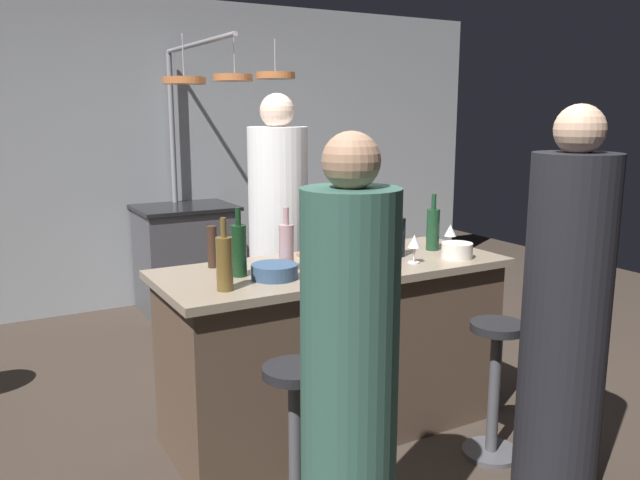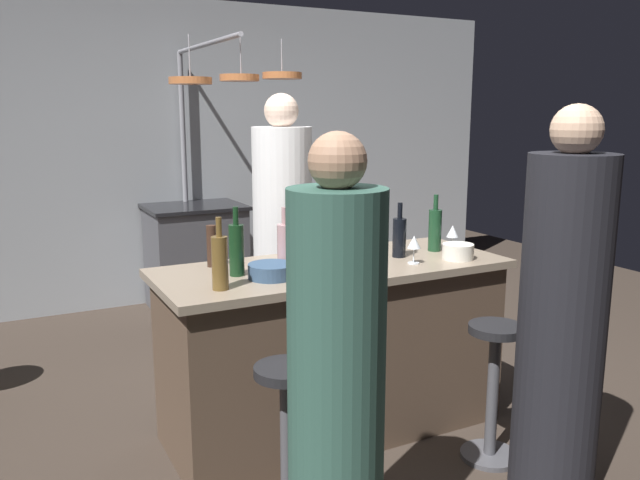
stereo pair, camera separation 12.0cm
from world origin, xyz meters
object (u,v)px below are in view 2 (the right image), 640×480
(pepper_mill, at_px, (212,246))
(wine_bottle_green, at_px, (435,229))
(wine_bottle_dark, at_px, (399,236))
(guest_right, at_px, (562,325))
(wine_glass_by_chef, at_px, (376,229))
(stove_range, at_px, (196,257))
(mixing_bowl_blue, at_px, (271,271))
(chef, at_px, (283,245))
(bar_stool_left, at_px, (287,437))
(mixing_bowl_ceramic, at_px, (458,252))
(guest_left, at_px, (336,383))
(wine_bottle_red, at_px, (237,249))
(wine_glass_near_left_guest, at_px, (453,233))
(wine_bottle_rose, at_px, (284,246))
(wine_bottle_amber, at_px, (220,262))
(cutting_board, at_px, (333,256))
(wine_glass_near_right_guest, at_px, (414,244))
(bar_stool_right, at_px, (493,386))

(pepper_mill, relative_size, wine_bottle_green, 0.66)
(wine_bottle_dark, bearing_deg, guest_right, -80.82)
(wine_glass_by_chef, bearing_deg, wine_bottle_green, -46.63)
(stove_range, bearing_deg, mixing_bowl_blue, -98.65)
(wine_bottle_green, bearing_deg, chef, 122.01)
(bar_stool_left, xyz_separation_m, mixing_bowl_ceramic, (1.19, 0.42, 0.56))
(guest_left, bearing_deg, wine_bottle_red, 89.50)
(chef, relative_size, wine_glass_near_left_guest, 12.16)
(wine_bottle_rose, xyz_separation_m, wine_glass_near_left_guest, (1.01, -0.03, -0.02))
(wine_bottle_amber, distance_m, mixing_bowl_blue, 0.30)
(cutting_board, xyz_separation_m, wine_bottle_red, (-0.59, -0.13, 0.12))
(chef, distance_m, bar_stool_left, 1.71)
(wine_bottle_rose, height_order, mixing_bowl_ceramic, wine_bottle_rose)
(wine_glass_near_right_guest, bearing_deg, mixing_bowl_ceramic, -4.73)
(wine_bottle_rose, bearing_deg, stove_range, 83.65)
(wine_glass_by_chef, relative_size, mixing_bowl_ceramic, 0.89)
(wine_glass_by_chef, height_order, mixing_bowl_ceramic, wine_glass_by_chef)
(chef, height_order, cutting_board, chef)
(stove_range, height_order, mixing_bowl_blue, mixing_bowl_blue)
(wine_glass_by_chef, xyz_separation_m, mixing_bowl_ceramic, (0.21, -0.47, -0.06))
(wine_bottle_green, bearing_deg, wine_glass_near_left_guest, -34.33)
(bar_stool_right, bearing_deg, mixing_bowl_ceramic, 76.23)
(wine_bottle_green, bearing_deg, wine_bottle_rose, -178.41)
(cutting_board, bearing_deg, wine_glass_by_chef, 19.72)
(bar_stool_right, distance_m, wine_bottle_dark, 0.89)
(wine_bottle_amber, bearing_deg, wine_glass_by_chef, 22.71)
(wine_bottle_dark, bearing_deg, wine_glass_near_left_guest, -3.13)
(wine_bottle_dark, bearing_deg, mixing_bowl_blue, -172.83)
(cutting_board, relative_size, wine_glass_by_chef, 2.19)
(wine_bottle_green, distance_m, wine_bottle_rose, 0.93)
(wine_bottle_red, distance_m, wine_glass_by_chef, 0.97)
(stove_range, distance_m, guest_left, 3.48)
(bar_stool_left, bearing_deg, wine_glass_by_chef, 42.40)
(wine_bottle_rose, bearing_deg, guest_right, -50.14)
(wine_bottle_green, relative_size, mixing_bowl_blue, 1.45)
(bar_stool_right, bearing_deg, wine_glass_near_left_guest, 71.31)
(pepper_mill, bearing_deg, chef, 43.76)
(stove_range, height_order, wine_bottle_red, wine_bottle_red)
(wine_glass_near_left_guest, height_order, wine_glass_near_right_guest, same)
(stove_range, distance_m, chef, 1.61)
(wine_bottle_amber, bearing_deg, wine_bottle_dark, 9.53)
(cutting_board, bearing_deg, wine_bottle_dark, -25.51)
(bar_stool_left, xyz_separation_m, wine_bottle_amber, (-0.11, 0.43, 0.65))
(cutting_board, bearing_deg, wine_bottle_amber, -155.91)
(wine_bottle_red, xyz_separation_m, wine_glass_near_left_guest, (1.25, -0.04, -0.02))
(guest_right, distance_m, wine_bottle_red, 1.48)
(cutting_board, height_order, wine_glass_near_right_guest, wine_glass_near_right_guest)
(wine_bottle_green, distance_m, wine_glass_near_left_guest, 0.10)
(guest_right, bearing_deg, mixing_bowl_blue, 136.96)
(bar_stool_right, distance_m, wine_glass_near_left_guest, 0.89)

